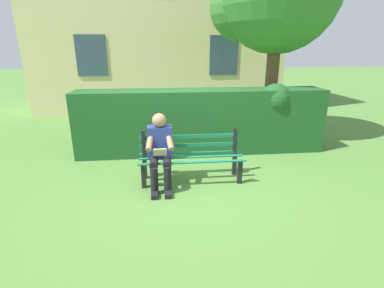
{
  "coord_description": "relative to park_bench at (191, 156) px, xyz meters",
  "views": [
    {
      "loc": [
        0.44,
        4.31,
        2.09
      ],
      "look_at": [
        0.0,
        0.1,
        0.68
      ],
      "focal_mm": 26.66,
      "sensor_mm": 36.0,
      "label": 1
    }
  ],
  "objects": [
    {
      "name": "person_seated",
      "position": [
        0.5,
        0.17,
        0.2
      ],
      "size": [
        0.44,
        0.73,
        1.16
      ],
      "color": "navy",
      "rests_on": "ground"
    },
    {
      "name": "ground",
      "position": [
        0.0,
        0.07,
        -0.41
      ],
      "size": [
        60.0,
        60.0,
        0.0
      ],
      "primitive_type": "plane",
      "color": "#517F38"
    },
    {
      "name": "park_bench",
      "position": [
        0.0,
        0.0,
        0.0
      ],
      "size": [
        1.7,
        0.51,
        0.83
      ],
      "color": "black",
      "rests_on": "ground"
    },
    {
      "name": "hedge_backdrop",
      "position": [
        -0.39,
        -1.36,
        0.29
      ],
      "size": [
        5.08,
        0.78,
        1.43
      ],
      "color": "#1E5123",
      "rests_on": "ground"
    },
    {
      "name": "building_facade",
      "position": [
        0.49,
        -6.52,
        2.99
      ],
      "size": [
        8.14,
        3.27,
        6.8
      ],
      "color": "beige",
      "rests_on": "ground"
    }
  ]
}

